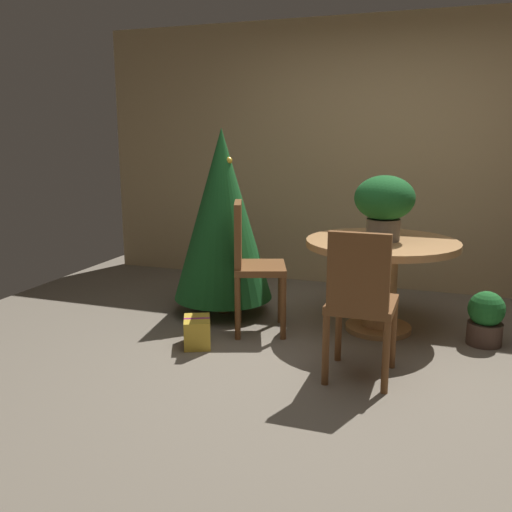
% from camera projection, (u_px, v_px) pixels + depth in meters
% --- Properties ---
extents(ground_plane, '(6.60, 6.60, 0.00)m').
position_uv_depth(ground_plane, '(342.00, 370.00, 3.66)').
color(ground_plane, '#756B5B').
extents(back_wall_panel, '(6.00, 0.10, 2.60)m').
position_uv_depth(back_wall_panel, '(390.00, 156.00, 5.41)').
color(back_wall_panel, tan).
rests_on(back_wall_panel, ground_plane).
extents(round_dining_table, '(1.15, 1.15, 0.72)m').
position_uv_depth(round_dining_table, '(381.00, 266.00, 4.30)').
color(round_dining_table, '#B27F4C').
rests_on(round_dining_table, ground_plane).
extents(flower_vase, '(0.45, 0.45, 0.49)m').
position_uv_depth(flower_vase, '(384.00, 202.00, 4.19)').
color(flower_vase, '#665B51').
rests_on(flower_vase, round_dining_table).
extents(wooden_chair_near, '(0.40, 0.44, 0.96)m').
position_uv_depth(wooden_chair_near, '(360.00, 298.00, 3.39)').
color(wooden_chair_near, brown).
rests_on(wooden_chair_near, ground_plane).
extents(wooden_chair_left_near, '(0.51, 0.53, 1.01)m').
position_uv_depth(wooden_chair_left_near, '(251.00, 259.00, 4.28)').
color(wooden_chair_left_near, brown).
rests_on(wooden_chair_left_near, ground_plane).
extents(holiday_tree, '(0.83, 0.83, 1.56)m').
position_uv_depth(holiday_tree, '(222.00, 215.00, 4.68)').
color(holiday_tree, brown).
rests_on(holiday_tree, ground_plane).
extents(gift_box_gold, '(0.28, 0.31, 0.21)m').
position_uv_depth(gift_box_gold, '(197.00, 332.00, 4.07)').
color(gift_box_gold, gold).
rests_on(gift_box_gold, ground_plane).
extents(potted_plant, '(0.26, 0.26, 0.40)m').
position_uv_depth(potted_plant, '(486.00, 318.00, 4.07)').
color(potted_plant, '#4C382D').
rests_on(potted_plant, ground_plane).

